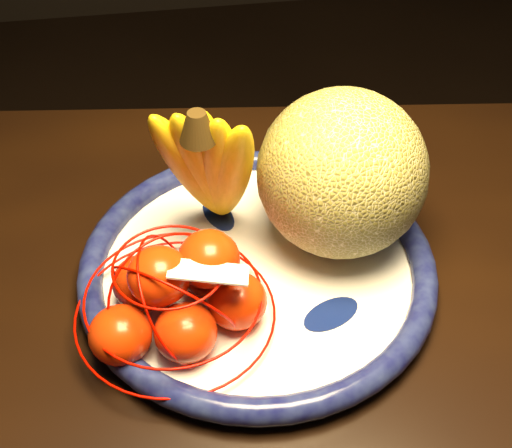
{
  "coord_description": "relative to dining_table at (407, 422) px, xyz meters",
  "views": [
    {
      "loc": [
        -0.28,
        -0.35,
        1.31
      ],
      "look_at": [
        -0.2,
        0.17,
        0.82
      ],
      "focal_mm": 50.0,
      "sensor_mm": 36.0,
      "label": 1
    }
  ],
  "objects": [
    {
      "name": "dining_table",
      "position": [
        0.0,
        0.0,
        0.0
      ],
      "size": [
        1.59,
        1.08,
        0.75
      ],
      "rotation": [
        0.0,
        0.0,
        -0.13
      ],
      "color": "black",
      "rests_on": "ground"
    },
    {
      "name": "fruit_bowl",
      "position": [
        -0.13,
        0.15,
        0.09
      ],
      "size": [
        0.38,
        0.38,
        0.03
      ],
      "rotation": [
        0.0,
        0.0,
        -0.19
      ],
      "color": "white",
      "rests_on": "dining_table"
    },
    {
      "name": "cantaloupe",
      "position": [
        -0.04,
        0.18,
        0.18
      ],
      "size": [
        0.18,
        0.18,
        0.18
      ],
      "primitive_type": "sphere",
      "color": "olive",
      "rests_on": "fruit_bowl"
    },
    {
      "name": "banana_bunch",
      "position": [
        -0.17,
        0.2,
        0.2
      ],
      "size": [
        0.13,
        0.13,
        0.2
      ],
      "rotation": [
        0.0,
        0.0,
        -0.36
      ],
      "color": "yellow",
      "rests_on": "fruit_bowl"
    },
    {
      "name": "mandarin_bag",
      "position": [
        -0.22,
        0.09,
        0.13
      ],
      "size": [
        0.21,
        0.21,
        0.12
      ],
      "rotation": [
        0.0,
        0.0,
        0.07
      ],
      "color": "red",
      "rests_on": "fruit_bowl"
    },
    {
      "name": "price_tag",
      "position": [
        -0.19,
        0.07,
        0.18
      ],
      "size": [
        0.08,
        0.04,
        0.01
      ],
      "primitive_type": "cube",
      "rotation": [
        -0.14,
        0.1,
        -0.19
      ],
      "color": "white",
      "rests_on": "mandarin_bag"
    }
  ]
}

